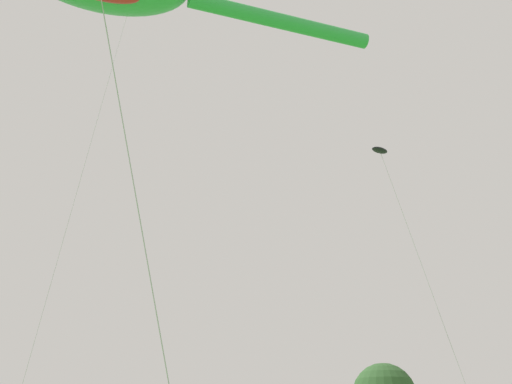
% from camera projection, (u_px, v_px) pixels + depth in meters
% --- Properties ---
extents(small_kite_diamond_red, '(4.18, 1.51, 25.00)m').
position_uv_depth(small_kite_diamond_red, '(129.00, 9.00, 34.47)').
color(small_kite_diamond_red, orange).
rests_on(small_kite_diamond_red, ground).
extents(small_kite_tiny_distant, '(3.65, 1.75, 14.08)m').
position_uv_depth(small_kite_tiny_distant, '(382.00, 156.00, 27.16)').
color(small_kite_tiny_distant, black).
rests_on(small_kite_tiny_distant, ground).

